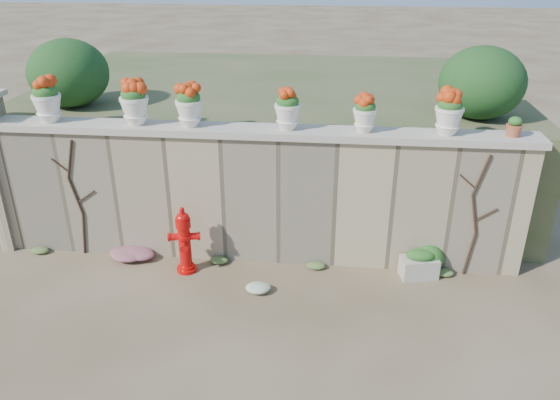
# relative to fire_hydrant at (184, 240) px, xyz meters

# --- Properties ---
(ground) EXTENTS (80.00, 80.00, 0.00)m
(ground) POSITION_rel_fire_hydrant_xyz_m (0.94, -1.24, -0.53)
(ground) COLOR brown
(ground) RESTS_ON ground
(stone_wall) EXTENTS (8.00, 0.40, 2.00)m
(stone_wall) POSITION_rel_fire_hydrant_xyz_m (0.94, 0.56, 0.47)
(stone_wall) COLOR tan
(stone_wall) RESTS_ON ground
(wall_cap) EXTENTS (8.10, 0.52, 0.10)m
(wall_cap) POSITION_rel_fire_hydrant_xyz_m (0.94, 0.56, 1.52)
(wall_cap) COLOR #BEB6A1
(wall_cap) RESTS_ON stone_wall
(raised_fill) EXTENTS (9.00, 6.00, 2.00)m
(raised_fill) POSITION_rel_fire_hydrant_xyz_m (0.94, 3.76, 0.47)
(raised_fill) COLOR #384C23
(raised_fill) RESTS_ON ground
(back_shrub_left) EXTENTS (1.30, 1.30, 1.10)m
(back_shrub_left) POSITION_rel_fire_hydrant_xyz_m (-2.26, 1.76, 2.02)
(back_shrub_left) COLOR #143814
(back_shrub_left) RESTS_ON raised_fill
(back_shrub_right) EXTENTS (1.30, 1.30, 1.10)m
(back_shrub_right) POSITION_rel_fire_hydrant_xyz_m (4.34, 1.76, 2.02)
(back_shrub_right) COLOR #143814
(back_shrub_right) RESTS_ON raised_fill
(vine_left) EXTENTS (0.60, 0.04, 1.91)m
(vine_left) POSITION_rel_fire_hydrant_xyz_m (-1.73, 0.34, 0.46)
(vine_left) COLOR black
(vine_left) RESTS_ON ground
(vine_right) EXTENTS (0.60, 0.04, 1.91)m
(vine_right) POSITION_rel_fire_hydrant_xyz_m (4.17, 0.34, 0.46)
(vine_right) COLOR black
(vine_right) RESTS_ON ground
(fire_hydrant) EXTENTS (0.46, 0.32, 1.05)m
(fire_hydrant) POSITION_rel_fire_hydrant_xyz_m (0.00, 0.00, 0.00)
(fire_hydrant) COLOR red
(fire_hydrant) RESTS_ON ground
(planter_box) EXTENTS (0.58, 0.41, 0.44)m
(planter_box) POSITION_rel_fire_hydrant_xyz_m (3.46, 0.21, -0.33)
(planter_box) COLOR #BEB6A1
(planter_box) RESTS_ON ground
(green_shrub) EXTENTS (0.56, 0.50, 0.53)m
(green_shrub) POSITION_rel_fire_hydrant_xyz_m (3.54, 0.31, -0.26)
(green_shrub) COLOR #1E5119
(green_shrub) RESTS_ON ground
(magenta_clump) EXTENTS (0.80, 0.54, 0.21)m
(magenta_clump) POSITION_rel_fire_hydrant_xyz_m (-0.88, 0.20, -0.42)
(magenta_clump) COLOR #C12679
(magenta_clump) RESTS_ON ground
(white_flowers) EXTENTS (0.45, 0.36, 0.16)m
(white_flowers) POSITION_rel_fire_hydrant_xyz_m (1.10, -0.40, -0.45)
(white_flowers) COLOR white
(white_flowers) RESTS_ON ground
(urn_pot_0) EXTENTS (0.41, 0.41, 0.65)m
(urn_pot_0) POSITION_rel_fire_hydrant_xyz_m (-2.05, 0.56, 1.89)
(urn_pot_0) COLOR white
(urn_pot_0) RESTS_ON wall_cap
(urn_pot_1) EXTENTS (0.41, 0.41, 0.64)m
(urn_pot_1) POSITION_rel_fire_hydrant_xyz_m (-0.74, 0.56, 1.89)
(urn_pot_1) COLOR white
(urn_pot_1) RESTS_ON wall_cap
(urn_pot_2) EXTENTS (0.39, 0.39, 0.61)m
(urn_pot_2) POSITION_rel_fire_hydrant_xyz_m (0.06, 0.56, 1.87)
(urn_pot_2) COLOR white
(urn_pot_2) RESTS_ON wall_cap
(urn_pot_3) EXTENTS (0.37, 0.37, 0.58)m
(urn_pot_3) POSITION_rel_fire_hydrant_xyz_m (1.46, 0.56, 1.86)
(urn_pot_3) COLOR white
(urn_pot_3) RESTS_ON wall_cap
(urn_pot_4) EXTENTS (0.33, 0.33, 0.52)m
(urn_pot_4) POSITION_rel_fire_hydrant_xyz_m (2.53, 0.56, 1.83)
(urn_pot_4) COLOR white
(urn_pot_4) RESTS_ON wall_cap
(urn_pot_5) EXTENTS (0.39, 0.39, 0.61)m
(urn_pot_5) POSITION_rel_fire_hydrant_xyz_m (3.66, 0.56, 1.87)
(urn_pot_5) COLOR white
(urn_pot_5) RESTS_ON wall_cap
(terracotta_pot) EXTENTS (0.22, 0.22, 0.26)m
(terracotta_pot) POSITION_rel_fire_hydrant_xyz_m (4.55, 0.56, 1.69)
(terracotta_pot) COLOR #A64F32
(terracotta_pot) RESTS_ON wall_cap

